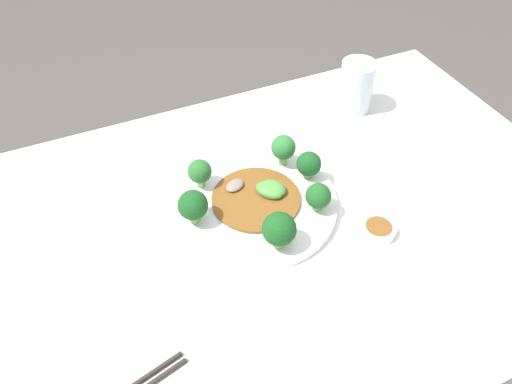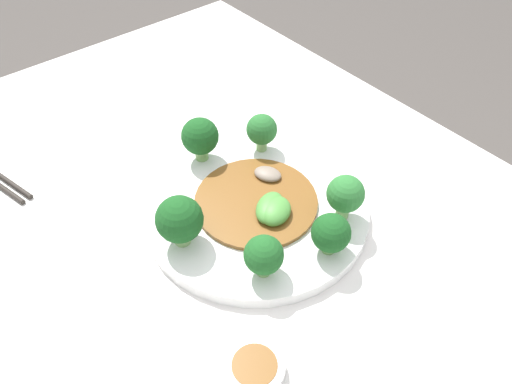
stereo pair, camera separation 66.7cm
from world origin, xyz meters
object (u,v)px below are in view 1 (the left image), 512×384
at_px(broccoli_west, 309,164).
at_px(stirfry_center, 259,195).
at_px(broccoli_northwest, 318,196).
at_px(broccoli_southeast, 200,172).
at_px(broccoli_east, 193,206).
at_px(drinking_glass, 356,86).
at_px(broccoli_north, 279,229).
at_px(broccoli_southwest, 283,148).
at_px(plate, 256,203).
at_px(sauce_dish, 378,229).

bearing_deg(broccoli_west, stirfry_center, 7.89).
bearing_deg(broccoli_northwest, broccoli_southeast, -39.52).
bearing_deg(broccoli_east, drinking_glass, -156.30).
height_order(broccoli_north, stirfry_center, broccoli_north).
bearing_deg(broccoli_northwest, broccoli_southwest, -88.88).
height_order(plate, broccoli_southwest, broccoli_southwest).
relative_size(broccoli_southwest, broccoli_east, 0.98).
xyz_separation_m(plate, sauce_dish, (-0.17, 0.14, 0.00)).
distance_m(broccoli_northwest, broccoli_southeast, 0.21).
relative_size(broccoli_northwest, broccoli_north, 0.81).
bearing_deg(broccoli_southeast, broccoli_southwest, 177.86).
xyz_separation_m(broccoli_northwest, sauce_dish, (-0.08, 0.08, -0.04)).
height_order(broccoli_west, broccoli_east, broccoli_east).
xyz_separation_m(broccoli_north, sauce_dish, (-0.17, 0.03, -0.05)).
distance_m(broccoli_northwest, drinking_glass, 0.34).
bearing_deg(stirfry_center, broccoli_north, 82.09).
bearing_deg(broccoli_west, plate, 8.63).
xyz_separation_m(broccoli_southwest, drinking_glass, (-0.23, -0.12, 0.00)).
xyz_separation_m(broccoli_southeast, broccoli_west, (-0.19, 0.06, -0.00)).
height_order(broccoli_northwest, broccoli_north, broccoli_north).
relative_size(broccoli_north, stirfry_center, 0.43).
bearing_deg(broccoli_east, broccoli_northwest, 163.72).
relative_size(plate, sauce_dish, 4.76).
relative_size(broccoli_southeast, drinking_glass, 0.52).
bearing_deg(broccoli_east, broccoli_southeast, -116.61).
relative_size(broccoli_north, sauce_dish, 1.11).
distance_m(broccoli_northwest, stirfry_center, 0.11).
bearing_deg(sauce_dish, broccoli_southeast, -41.30).
bearing_deg(broccoli_southeast, broccoli_north, 110.96).
relative_size(broccoli_east, stirfry_center, 0.41).
distance_m(plate, broccoli_north, 0.12).
xyz_separation_m(broccoli_southeast, stirfry_center, (-0.08, 0.07, -0.03)).
xyz_separation_m(plate, stirfry_center, (-0.01, -0.00, 0.01)).
bearing_deg(plate, broccoli_southeast, -43.94).
bearing_deg(broccoli_north, sauce_dish, 169.48).
distance_m(plate, sauce_dish, 0.22).
xyz_separation_m(plate, broccoli_southeast, (0.08, -0.07, 0.04)).
height_order(broccoli_southeast, broccoli_north, broccoli_north).
height_order(broccoli_southwest, broccoli_east, broccoli_east).
bearing_deg(broccoli_west, drinking_glass, -140.37).
distance_m(broccoli_southwest, drinking_glass, 0.26).
bearing_deg(drinking_glass, broccoli_southwest, 27.22).
height_order(broccoli_southeast, broccoli_west, broccoli_southeast).
height_order(broccoli_northwest, broccoli_southeast, broccoli_southeast).
height_order(broccoli_west, stirfry_center, broccoli_west).
xyz_separation_m(broccoli_east, broccoli_north, (-0.11, 0.10, 0.00)).
bearing_deg(stirfry_center, plate, 18.07).
height_order(broccoli_west, broccoli_north, broccoli_north).
bearing_deg(sauce_dish, broccoli_west, -71.12).
height_order(broccoli_northwest, broccoli_west, same).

